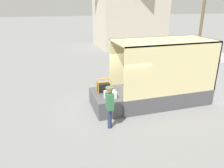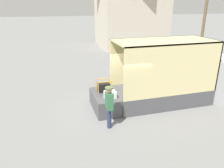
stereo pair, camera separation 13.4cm
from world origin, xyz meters
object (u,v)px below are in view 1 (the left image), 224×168
box_truck (185,82)px  portable_generator (104,87)px  microwave (110,95)px  utility_pole (203,11)px  worker_person (110,103)px

box_truck → portable_generator: box_truck is taller
microwave → portable_generator: size_ratio=0.77×
box_truck → utility_pole: (8.06, 9.42, 3.23)m
box_truck → portable_generator: bearing=175.5°
microwave → portable_generator: (-0.05, 0.86, 0.06)m
portable_generator → utility_pole: size_ratio=0.09×
portable_generator → utility_pole: 15.70m
worker_person → utility_pole: size_ratio=0.23×
utility_pole → box_truck: bearing=-130.6°
box_truck → utility_pole: 12.81m
worker_person → box_truck: bearing=19.7°
box_truck → portable_generator: (-4.37, 0.34, 0.10)m
microwave → worker_person: bearing=-107.4°
worker_person → utility_pole: (12.74, 11.09, 3.04)m
microwave → utility_pole: utility_pole is taller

